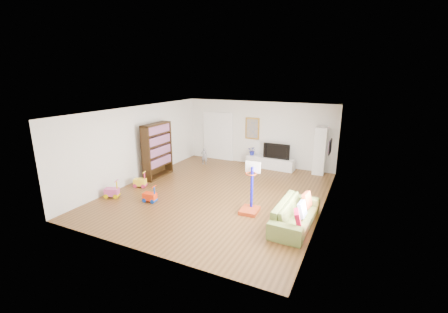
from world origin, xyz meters
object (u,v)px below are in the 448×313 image
at_px(bookshelf, 157,150).
at_px(sofa, 295,214).
at_px(media_console, 270,163).
at_px(basketball_hoop, 250,188).

xyz_separation_m(bookshelf, sofa, (5.58, -1.59, -0.71)).
distance_m(media_console, basketball_hoop, 4.38).
distance_m(bookshelf, basketball_hoop, 4.50).
relative_size(bookshelf, sofa, 0.96).
distance_m(bookshelf, sofa, 5.85).
height_order(media_console, sofa, sofa).
height_order(bookshelf, sofa, bookshelf).
bearing_deg(bookshelf, media_console, 37.77).
height_order(sofa, basketball_hoop, basketball_hoop).
bearing_deg(media_console, bookshelf, -137.21).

